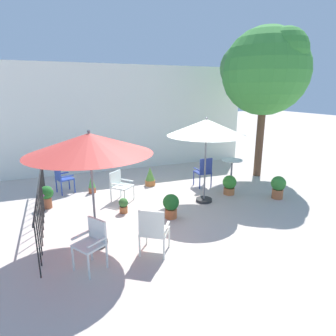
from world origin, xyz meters
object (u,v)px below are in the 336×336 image
object	(u,v)px
patio_umbrella_0	(90,144)
potted_plant_0	(47,195)
potted_plant_4	(92,184)
patio_chair_4	(62,177)
potted_plant_5	(123,205)
patio_chair_2	(204,170)
shade_tree	(266,71)
patio_umbrella_1	(206,128)
patio_chair_1	(120,184)
patio_chair_0	(92,240)
potted_plant_6	(278,186)
cafe_table_0	(232,167)
potted_plant_3	(150,177)
potted_plant_2	(229,184)
potted_plant_1	(171,205)
patio_chair_3	(153,229)

from	to	relation	value
patio_umbrella_0	potted_plant_0	distance (m)	3.04
patio_umbrella_0	potted_plant_4	bearing A→B (deg)	84.27
patio_chair_4	potted_plant_5	size ratio (longest dim) A/B	2.25
patio_umbrella_0	patio_chair_2	distance (m)	4.64
shade_tree	potted_plant_0	xyz separation A→B (m)	(-7.09, -0.49, -3.24)
patio_umbrella_1	patio_chair_1	bearing A→B (deg)	156.45
patio_chair_0	potted_plant_6	distance (m)	5.53
cafe_table_0	patio_chair_1	distance (m)	3.84
potted_plant_3	potted_plant_4	size ratio (longest dim) A/B	1.05
patio_umbrella_0	potted_plant_2	world-z (taller)	patio_umbrella_0
potted_plant_5	potted_plant_4	bearing A→B (deg)	106.87
patio_chair_0	potted_plant_2	bearing A→B (deg)	28.17
cafe_table_0	potted_plant_0	xyz separation A→B (m)	(-5.72, -0.12, -0.17)
potted_plant_0	potted_plant_1	xyz separation A→B (m)	(2.78, -1.73, -0.03)
potted_plant_2	patio_chair_3	bearing A→B (deg)	-144.21
patio_umbrella_0	patio_chair_1	size ratio (longest dim) A/B	2.81
potted_plant_2	potted_plant_6	distance (m)	1.35
potted_plant_2	potted_plant_6	bearing A→B (deg)	-36.06
potted_plant_3	cafe_table_0	bearing A→B (deg)	-14.18
patio_chair_0	potted_plant_0	bearing A→B (deg)	103.93
cafe_table_0	potted_plant_3	size ratio (longest dim) A/B	1.28
patio_umbrella_0	shade_tree	bearing A→B (deg)	24.81
patio_umbrella_0	potted_plant_1	xyz separation A→B (m)	(1.86, 0.63, -1.71)
patio_chair_3	potted_plant_6	xyz separation A→B (m)	(4.23, 1.46, -0.16)
patio_umbrella_1	potted_plant_2	distance (m)	2.00
potted_plant_0	potted_plant_4	distance (m)	1.46
patio_chair_1	potted_plant_6	bearing A→B (deg)	-19.50
patio_umbrella_1	potted_plant_3	size ratio (longest dim) A/B	3.85
patio_chair_0	potted_plant_3	world-z (taller)	patio_chair_0
patio_umbrella_1	potted_plant_6	size ratio (longest dim) A/B	3.57
patio_umbrella_0	potted_plant_1	world-z (taller)	patio_umbrella_0
patio_umbrella_0	patio_chair_3	distance (m)	1.94
potted_plant_3	patio_chair_0	bearing A→B (deg)	-120.56
patio_chair_4	potted_plant_3	xyz separation A→B (m)	(2.65, -0.27, -0.22)
patio_chair_2	patio_chair_3	distance (m)	4.16
potted_plant_1	potted_plant_2	size ratio (longest dim) A/B	1.04
potted_plant_2	patio_umbrella_1	bearing A→B (deg)	-166.08
shade_tree	patio_chair_1	size ratio (longest dim) A/B	6.07
patio_chair_0	patio_chair_2	size ratio (longest dim) A/B	0.90
patio_umbrella_1	shade_tree	bearing A→B (deg)	27.27
shade_tree	patio_chair_4	world-z (taller)	shade_tree
shade_tree	cafe_table_0	distance (m)	3.38
cafe_table_0	potted_plant_2	world-z (taller)	cafe_table_0
patio_chair_1	patio_chair_4	xyz separation A→B (m)	(-1.46, 1.22, 0.02)
patio_umbrella_1	patio_chair_0	size ratio (longest dim) A/B	2.69
patio_chair_3	patio_chair_4	bearing A→B (deg)	109.12
patio_chair_1	patio_chair_4	size ratio (longest dim) A/B	0.95
potted_plant_2	potted_plant_4	distance (m)	4.10
potted_plant_3	potted_plant_4	xyz separation A→B (m)	(-1.84, -0.02, -0.01)
cafe_table_0	patio_chair_4	distance (m)	5.38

